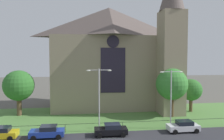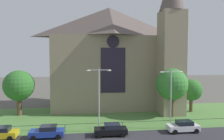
# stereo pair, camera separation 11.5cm
# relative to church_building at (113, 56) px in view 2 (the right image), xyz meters

# --- Properties ---
(ground) EXTENTS (160.00, 160.00, 0.00)m
(ground) POSITION_rel_church_building_xyz_m (-1.99, -7.49, -10.27)
(ground) COLOR #56544C
(grass_verge) EXTENTS (120.00, 20.00, 0.01)m
(grass_verge) POSITION_rel_church_building_xyz_m (-1.99, -9.49, -10.27)
(grass_verge) COLOR #517F3D
(grass_verge) RESTS_ON ground
(church_building) EXTENTS (23.20, 16.20, 26.00)m
(church_building) POSITION_rel_church_building_xyz_m (0.00, 0.00, 0.00)
(church_building) COLOR gray
(church_building) RESTS_ON ground
(iron_railing) EXTENTS (31.11, 0.07, 1.13)m
(iron_railing) POSITION_rel_church_building_xyz_m (-0.77, -14.99, -9.30)
(iron_railing) COLOR black
(iron_railing) RESTS_ON ground
(tree_right_near) EXTENTS (5.32, 5.32, 8.20)m
(tree_right_near) POSITION_rel_church_building_xyz_m (8.67, -9.10, -4.80)
(tree_right_near) COLOR #4C3823
(tree_right_near) RESTS_ON ground
(tree_right_far) EXTENTS (3.98, 3.98, 6.02)m
(tree_right_far) POSITION_rel_church_building_xyz_m (13.65, -6.16, -6.29)
(tree_right_far) COLOR brown
(tree_right_far) RESTS_ON ground
(tree_left_far) EXTENTS (5.23, 5.23, 7.79)m
(tree_left_far) POSITION_rel_church_building_xyz_m (-17.05, -4.82, -5.14)
(tree_left_far) COLOR brown
(tree_left_far) RESTS_ON ground
(streetlamp_near) EXTENTS (3.37, 0.26, 8.52)m
(streetlamp_near) POSITION_rel_church_building_xyz_m (-4.00, -15.09, -4.88)
(streetlamp_near) COLOR #B2B2B7
(streetlamp_near) RESTS_ON ground
(streetlamp_far) EXTENTS (3.37, 0.26, 8.21)m
(streetlamp_far) POSITION_rel_church_building_xyz_m (6.10, -15.09, -5.05)
(streetlamp_far) COLOR #B2B2B7
(streetlamp_far) RESTS_ON ground
(parked_car_yellow) EXTENTS (4.21, 2.03, 1.51)m
(parked_car_yellow) POSITION_rel_church_building_xyz_m (-16.26, -16.39, -9.53)
(parked_car_yellow) COLOR gold
(parked_car_yellow) RESTS_ON ground
(parked_car_blue) EXTENTS (4.21, 2.04, 1.51)m
(parked_car_blue) POSITION_rel_church_building_xyz_m (-10.58, -16.62, -9.53)
(parked_car_blue) COLOR #1E3899
(parked_car_blue) RESTS_ON ground
(parked_car_black) EXTENTS (4.24, 2.10, 1.51)m
(parked_car_black) POSITION_rel_church_building_xyz_m (-2.60, -16.88, -9.53)
(parked_car_black) COLOR black
(parked_car_black) RESTS_ON ground
(parked_car_white) EXTENTS (4.21, 2.04, 1.51)m
(parked_car_white) POSITION_rel_church_building_xyz_m (7.23, -16.73, -9.53)
(parked_car_white) COLOR silver
(parked_car_white) RESTS_ON ground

